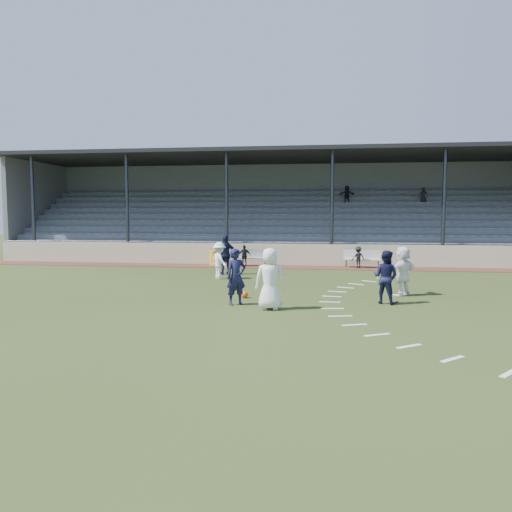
# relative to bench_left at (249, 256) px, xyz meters

# --- Properties ---
(ground) EXTENTS (90.00, 90.00, 0.00)m
(ground) POSITION_rel_bench_left_xyz_m (1.57, -10.82, -0.58)
(ground) COLOR #303E19
(ground) RESTS_ON ground
(cinder_track) EXTENTS (34.00, 2.00, 0.02)m
(cinder_track) POSITION_rel_bench_left_xyz_m (1.57, -0.32, -0.57)
(cinder_track) COLOR #502A20
(cinder_track) RESTS_ON ground
(retaining_wall) EXTENTS (34.00, 0.18, 1.20)m
(retaining_wall) POSITION_rel_bench_left_xyz_m (1.57, 0.73, 0.02)
(retaining_wall) COLOR beige
(retaining_wall) RESTS_ON ground
(bench_left) EXTENTS (2.04, 0.82, 0.95)m
(bench_left) POSITION_rel_bench_left_xyz_m (0.00, 0.00, 0.00)
(bench_left) COLOR beige
(bench_left) RESTS_ON cinder_track
(bench_right) EXTENTS (2.03, 0.68, 0.95)m
(bench_right) POSITION_rel_bench_left_xyz_m (6.22, 0.03, 0.00)
(bench_right) COLOR beige
(bench_right) RESTS_ON cinder_track
(trash_bin) EXTENTS (0.51, 0.51, 0.82)m
(trash_bin) POSITION_rel_bench_left_xyz_m (-1.99, 0.01, -0.15)
(trash_bin) COLOR yellow
(trash_bin) RESTS_ON cinder_track
(football) EXTENTS (0.24, 0.24, 0.24)m
(football) POSITION_rel_bench_left_xyz_m (1.46, -10.40, -0.47)
(football) COLOR #E9500D
(football) RESTS_ON ground
(player_white_lead) EXTENTS (0.97, 0.66, 1.91)m
(player_white_lead) POSITION_rel_bench_left_xyz_m (2.57, -12.35, 0.37)
(player_white_lead) COLOR white
(player_white_lead) RESTS_ON ground
(player_navy_lead) EXTENTS (0.80, 0.73, 1.83)m
(player_navy_lead) POSITION_rel_bench_left_xyz_m (1.40, -11.71, 0.33)
(player_navy_lead) COLOR #141637
(player_navy_lead) RESTS_ON ground
(player_navy_mid) EXTENTS (1.07, 1.00, 1.76)m
(player_navy_mid) POSITION_rel_bench_left_xyz_m (6.22, -10.79, 0.29)
(player_navy_mid) COLOR #141637
(player_navy_mid) RESTS_ON ground
(player_white_wing) EXTENTS (1.18, 1.20, 1.65)m
(player_white_wing) POSITION_rel_bench_left_xyz_m (-0.47, -5.60, 0.24)
(player_white_wing) COLOR white
(player_white_wing) RESTS_ON ground
(player_navy_wing) EXTENTS (1.21, 0.88, 1.91)m
(player_navy_wing) POSITION_rel_bench_left_xyz_m (-0.52, -3.96, 0.37)
(player_navy_wing) COLOR #141637
(player_navy_wing) RESTS_ON ground
(player_white_back) EXTENTS (1.55, 1.54, 1.79)m
(player_white_back) POSITION_rel_bench_left_xyz_m (7.02, -9.05, 0.31)
(player_white_back) COLOR white
(player_white_back) RESTS_ON ground
(sub_left_near) EXTENTS (0.48, 0.35, 1.20)m
(sub_left_near) POSITION_rel_bench_left_xyz_m (-1.39, -0.28, 0.03)
(sub_left_near) COLOR black
(sub_left_near) RESTS_ON cinder_track
(sub_left_far) EXTENTS (0.75, 0.48, 1.18)m
(sub_left_far) POSITION_rel_bench_left_xyz_m (-0.19, -0.36, 0.03)
(sub_left_far) COLOR black
(sub_left_far) RESTS_ON cinder_track
(sub_right) EXTENTS (0.86, 0.68, 1.16)m
(sub_right) POSITION_rel_bench_left_xyz_m (5.99, -0.38, 0.02)
(sub_right) COLOR black
(sub_right) RESTS_ON cinder_track
(grandstand) EXTENTS (34.60, 9.00, 6.61)m
(grandstand) POSITION_rel_bench_left_xyz_m (1.57, 5.44, 1.62)
(grandstand) COLOR slate
(grandstand) RESTS_ON ground
(penalty_arc) EXTENTS (3.89, 14.63, 0.01)m
(penalty_arc) POSITION_rel_bench_left_xyz_m (5.69, -10.82, -0.58)
(penalty_arc) COLOR white
(penalty_arc) RESTS_ON ground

